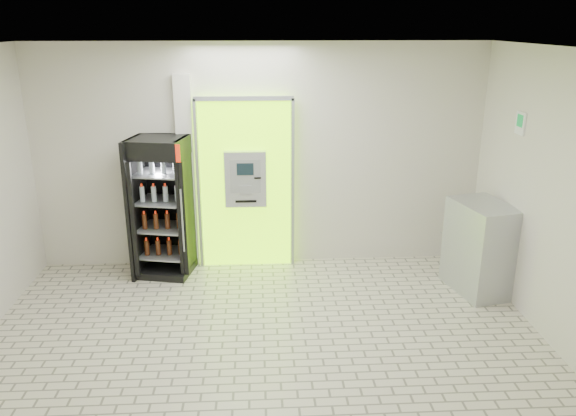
{
  "coord_description": "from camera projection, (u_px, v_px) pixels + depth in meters",
  "views": [
    {
      "loc": [
        -0.03,
        -4.85,
        3.23
      ],
      "look_at": [
        0.3,
        1.2,
        1.21
      ],
      "focal_mm": 35.0,
      "sensor_mm": 36.0,
      "label": 1
    }
  ],
  "objects": [
    {
      "name": "ground",
      "position": [
        265.0,
        361.0,
        5.62
      ],
      "size": [
        6.0,
        6.0,
        0.0
      ],
      "primitive_type": "plane",
      "color": "beige",
      "rests_on": "ground"
    },
    {
      "name": "room_shell",
      "position": [
        262.0,
        184.0,
        5.04
      ],
      "size": [
        6.0,
        6.0,
        6.0
      ],
      "color": "beige",
      "rests_on": "ground"
    },
    {
      "name": "atm_assembly",
      "position": [
        246.0,
        183.0,
        7.53
      ],
      "size": [
        1.3,
        0.24,
        2.33
      ],
      "color": "#90F904",
      "rests_on": "ground"
    },
    {
      "name": "pillar",
      "position": [
        187.0,
        174.0,
        7.48
      ],
      "size": [
        0.22,
        0.11,
        2.6
      ],
      "color": "silver",
      "rests_on": "ground"
    },
    {
      "name": "beverage_cooler",
      "position": [
        162.0,
        210.0,
        7.35
      ],
      "size": [
        0.81,
        0.77,
        1.84
      ],
      "rotation": [
        0.0,
        0.0,
        -0.21
      ],
      "color": "black",
      "rests_on": "ground"
    },
    {
      "name": "steel_cabinet",
      "position": [
        481.0,
        248.0,
        6.94
      ],
      "size": [
        0.75,
        0.96,
        1.14
      ],
      "rotation": [
        0.0,
        0.0,
        0.22
      ],
      "color": "#A8AAB0",
      "rests_on": "ground"
    },
    {
      "name": "exit_sign",
      "position": [
        521.0,
        123.0,
        6.43
      ],
      "size": [
        0.02,
        0.22,
        0.26
      ],
      "color": "white",
      "rests_on": "room_shell"
    }
  ]
}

